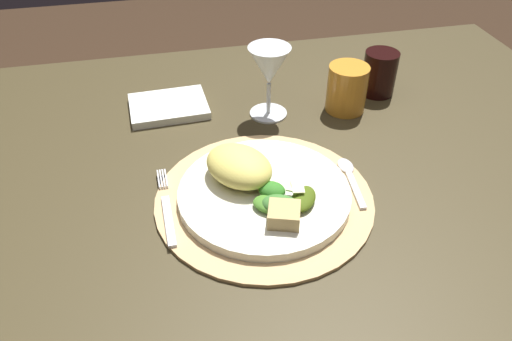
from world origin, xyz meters
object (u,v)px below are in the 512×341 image
object	(u,v)px
fork	(167,209)
spoon	(349,174)
dining_table	(252,223)
napkin	(169,106)
dark_tumbler	(379,73)
dinner_plate	(263,194)
wine_glass	(269,68)
amber_tumbler	(347,88)

from	to	relation	value
fork	spoon	xyz separation A→B (m)	(0.30, 0.02, -0.00)
dining_table	napkin	size ratio (longest dim) A/B	9.50
spoon	dark_tumbler	bearing A→B (deg)	58.13
dining_table	fork	distance (m)	0.23
dining_table	napkin	bearing A→B (deg)	121.57
dinner_plate	fork	xyz separation A→B (m)	(-0.15, 0.00, -0.01)
dining_table	spoon	xyz separation A→B (m)	(0.15, -0.07, 0.15)
wine_glass	amber_tumbler	bearing A→B (deg)	-5.16
napkin	wine_glass	xyz separation A→B (m)	(0.19, -0.06, 0.09)
dinner_plate	spoon	distance (m)	0.15
spoon	dining_table	bearing A→B (deg)	153.03
dinner_plate	fork	world-z (taller)	dinner_plate
napkin	amber_tumbler	distance (m)	0.35
amber_tumbler	dark_tumbler	bearing A→B (deg)	28.20
fork	wine_glass	distance (m)	0.33
dinner_plate	wine_glass	world-z (taller)	wine_glass
dinner_plate	dining_table	bearing A→B (deg)	88.83
dinner_plate	dark_tumbler	world-z (taller)	dark_tumbler
dinner_plate	amber_tumbler	size ratio (longest dim) A/B	2.90
spoon	amber_tumbler	xyz separation A→B (m)	(0.07, 0.20, 0.04)
fork	dark_tumbler	xyz separation A→B (m)	(0.45, 0.27, 0.04)
dining_table	napkin	world-z (taller)	napkin
dining_table	wine_glass	bearing A→B (deg)	65.70
dinner_plate	amber_tumbler	xyz separation A→B (m)	(0.22, 0.23, 0.03)
amber_tumbler	dark_tumbler	world-z (taller)	amber_tumbler
amber_tumbler	dinner_plate	bearing A→B (deg)	-133.83
spoon	wine_glass	size ratio (longest dim) A/B	0.90
spoon	amber_tumbler	world-z (taller)	amber_tumbler
spoon	napkin	world-z (taller)	napkin
amber_tumbler	napkin	bearing A→B (deg)	168.14
napkin	dark_tumbler	xyz separation A→B (m)	(0.43, -0.02, 0.04)
dinner_plate	wine_glass	xyz separation A→B (m)	(0.07, 0.24, 0.08)
dinner_plate	fork	distance (m)	0.15
napkin	amber_tumbler	xyz separation A→B (m)	(0.34, -0.07, 0.04)
napkin	dark_tumbler	world-z (taller)	dark_tumbler
wine_glass	fork	bearing A→B (deg)	-131.84
dining_table	dinner_plate	world-z (taller)	dinner_plate
dining_table	amber_tumbler	world-z (taller)	amber_tumbler
fork	wine_glass	xyz separation A→B (m)	(0.21, 0.24, 0.09)
dinner_plate	wine_glass	bearing A→B (deg)	74.54
dinner_plate	napkin	world-z (taller)	dinner_plate
amber_tumbler	fork	bearing A→B (deg)	-148.38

